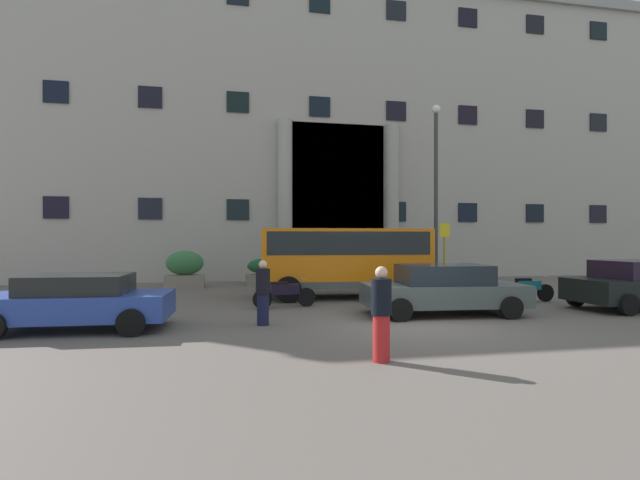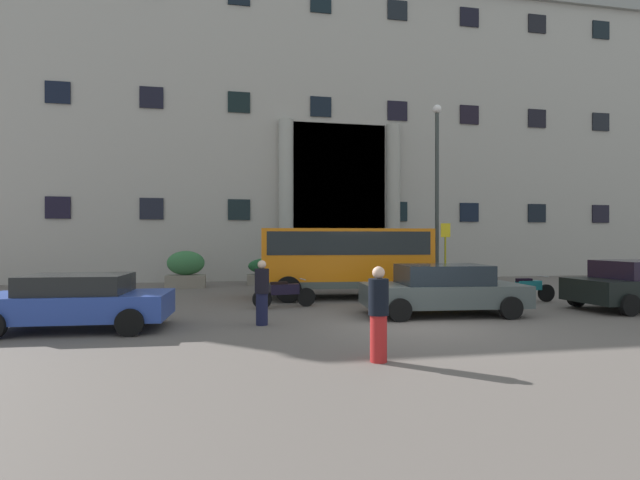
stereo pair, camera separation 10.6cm
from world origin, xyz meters
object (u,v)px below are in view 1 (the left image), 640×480
Objects in this scene: hedge_planter_west at (415,266)px; motorcycle_far_end at (527,289)px; hedge_planter_east at (185,270)px; parked_sedan_far at (639,284)px; lamppost_plaza_centre at (436,182)px; hedge_planter_far_west at (269,272)px; motorcycle_near_kerb at (432,290)px; pedestrian_woman_dark_dress at (381,314)px; pedestrian_woman_with_bag at (263,293)px; bus_stop_sign at (444,248)px; orange_minibus at (345,256)px; parked_coupe_end at (78,301)px; scooter_by_planter at (283,293)px; white_taxi_kerbside at (443,289)px.

motorcycle_far_end is at bearing -83.59° from hedge_planter_west.
hedge_planter_west is at bearing 3.11° from hedge_planter_east.
parked_sedan_far is 0.52× the size of lamppost_plaza_centre.
hedge_planter_far_west is 1.05× the size of motorcycle_near_kerb.
hedge_planter_east is 0.39× the size of parked_sedan_far.
pedestrian_woman_dark_dress reaches higher than hedge_planter_far_west.
motorcycle_near_kerb is at bearing 66.88° from pedestrian_woman_with_bag.
hedge_planter_far_west is 8.82m from lamppost_plaza_centre.
parked_sedan_far is (3.21, -6.63, -0.99)m from bus_stop_sign.
bus_stop_sign reaches higher than pedestrian_woman_with_bag.
parked_sedan_far is at bearing 43.67° from pedestrian_woman_with_bag.
bus_stop_sign is 1.68× the size of hedge_planter_east.
pedestrian_woman_with_bag is (-8.40, -7.08, -0.93)m from bus_stop_sign.
bus_stop_sign is at bearing 28.40° from orange_minibus.
bus_stop_sign is 5.18m from motorcycle_near_kerb.
motorcycle_near_kerb is at bearing 17.26° from parked_coupe_end.
lamppost_plaza_centre is (7.69, 5.38, 4.35)m from scooter_by_planter.
hedge_planter_east is at bearing 146.76° from motorcycle_near_kerb.
motorcycle_far_end is 7.21m from lamppost_plaza_centre.
white_taxi_kerbside is at bearing -61.86° from orange_minibus.
scooter_by_planter is at bearing 176.74° from motorcycle_far_end.
motorcycle_near_kerb is at bearing -108.61° from hedge_planter_west.
hedge_planter_east is 9.55m from parked_coupe_end.
orange_minibus is 3.71× the size of pedestrian_woman_dark_dress.
hedge_planter_east reaches higher than hedge_planter_far_west.
hedge_planter_east reaches higher than motorcycle_far_end.
pedestrian_woman_with_bag is (-9.19, -2.49, 0.36)m from motorcycle_far_end.
scooter_by_planter is 10.34m from lamppost_plaza_centre.
hedge_planter_far_west is 14.13m from pedestrian_woman_dark_dress.
parked_coupe_end is (-5.39, -10.05, 0.07)m from hedge_planter_far_west.
motorcycle_near_kerb is 6.46m from pedestrian_woman_with_bag.
parked_sedan_far is 2.60× the size of pedestrian_woman_dark_dress.
hedge_planter_east reaches higher than parked_sedan_far.
pedestrian_woman_dark_dress is 14.39m from lamppost_plaza_centre.
white_taxi_kerbside is 2.36× the size of motorcycle_far_end.
pedestrian_woman_dark_dress is (0.96, -6.71, 0.39)m from scooter_by_planter.
orange_minibus is 3.43m from motorcycle_near_kerb.
pedestrian_woman_dark_dress is at bearing -95.09° from orange_minibus.
parked_sedan_far is (8.25, -4.45, -0.77)m from orange_minibus.
motorcycle_near_kerb is 7.78m from pedestrian_woman_dark_dress.
hedge_planter_far_west is 0.26× the size of lamppost_plaza_centre.
motorcycle_far_end is at bearing -83.45° from lamppost_plaza_centre.
parked_coupe_end is 9.55m from white_taxi_kerbside.
lamppost_plaza_centre is at bearing -15.09° from hedge_planter_far_west.
hedge_planter_far_west is 7.29m from hedge_planter_west.
scooter_by_planter is (-10.77, 2.38, -0.31)m from parked_sedan_far.
parked_sedan_far is 2.14× the size of motorcycle_near_kerb.
bus_stop_sign is at bearing 81.57° from pedestrian_woman_with_bag.
hedge_planter_west is at bearing 76.64° from motorcycle_near_kerb.
hedge_planter_west is at bearing -56.13° from pedestrian_woman_dark_dress.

